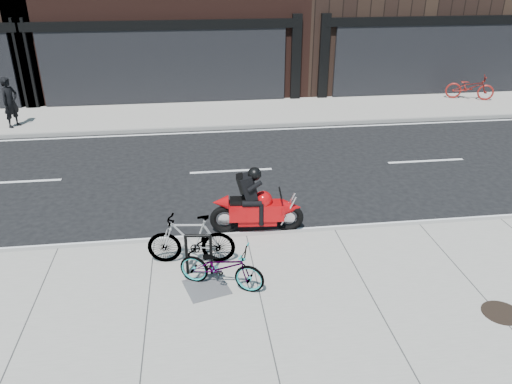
{
  "coord_description": "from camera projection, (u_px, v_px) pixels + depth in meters",
  "views": [
    {
      "loc": [
        -1.03,
        -11.44,
        5.7
      ],
      "look_at": [
        0.29,
        -1.4,
        0.9
      ],
      "focal_mm": 35.0,
      "sensor_mm": 36.0,
      "label": 1
    }
  ],
  "objects": [
    {
      "name": "pedestrian",
      "position": [
        10.0,
        102.0,
        17.63
      ],
      "size": [
        0.69,
        0.77,
        1.78
      ],
      "primitive_type": "imported",
      "rotation": [
        0.0,
        0.0,
        1.04
      ],
      "color": "black",
      "rests_on": "sidewalk_far"
    },
    {
      "name": "bicycle_rear",
      "position": [
        191.0,
        239.0,
        9.81
      ],
      "size": [
        1.79,
        0.7,
        1.05
      ],
      "primitive_type": "imported",
      "rotation": [
        0.0,
        0.0,
        4.59
      ],
      "color": "gray",
      "rests_on": "sidewalk_near"
    },
    {
      "name": "motorcycle",
      "position": [
        261.0,
        206.0,
        11.14
      ],
      "size": [
        2.13,
        0.61,
        1.59
      ],
      "rotation": [
        0.0,
        0.0,
        -0.09
      ],
      "color": "black",
      "rests_on": "ground"
    },
    {
      "name": "manhole_cover",
      "position": [
        501.0,
        313.0,
        8.59
      ],
      "size": [
        0.77,
        0.77,
        0.02
      ],
      "primitive_type": "cylinder",
      "rotation": [
        0.0,
        0.0,
        0.18
      ],
      "color": "black",
      "rests_on": "sidewalk_near"
    },
    {
      "name": "ground",
      "position": [
        238.0,
        201.0,
        12.81
      ],
      "size": [
        120.0,
        120.0,
        0.0
      ],
      "primitive_type": "plane",
      "color": "black",
      "rests_on": "ground"
    },
    {
      "name": "bike_rack",
      "position": [
        199.0,
        251.0,
        9.44
      ],
      "size": [
        0.52,
        0.11,
        0.88
      ],
      "rotation": [
        0.0,
        0.0,
        -0.12
      ],
      "color": "black",
      "rests_on": "sidewalk_near"
    },
    {
      "name": "sidewalk_far",
      "position": [
        219.0,
        113.0,
        19.73
      ],
      "size": [
        60.0,
        3.5,
        0.13
      ],
      "primitive_type": "cube",
      "color": "gray",
      "rests_on": "ground"
    },
    {
      "name": "utility_grate",
      "position": [
        207.0,
        287.0,
        9.25
      ],
      "size": [
        0.93,
        0.93,
        0.02
      ],
      "primitive_type": "cube",
      "rotation": [
        0.0,
        0.0,
        0.28
      ],
      "color": "#494A4C",
      "rests_on": "sidewalk_near"
    },
    {
      "name": "bicycle_front",
      "position": [
        221.0,
        266.0,
        9.11
      ],
      "size": [
        1.73,
        1.19,
        0.86
      ],
      "primitive_type": "imported",
      "rotation": [
        0.0,
        0.0,
        1.15
      ],
      "color": "gray",
      "rests_on": "sidewalk_near"
    },
    {
      "name": "sidewalk_near",
      "position": [
        267.0,
        330.0,
        8.3
      ],
      "size": [
        60.0,
        6.0,
        0.13
      ],
      "primitive_type": "cube",
      "color": "gray",
      "rests_on": "ground"
    },
    {
      "name": "bicycle_far",
      "position": [
        470.0,
        87.0,
        21.25
      ],
      "size": [
        2.07,
        1.39,
        1.03
      ],
      "primitive_type": "imported",
      "rotation": [
        0.0,
        0.0,
        1.17
      ],
      "color": "maroon",
      "rests_on": "sidewalk_far"
    }
  ]
}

